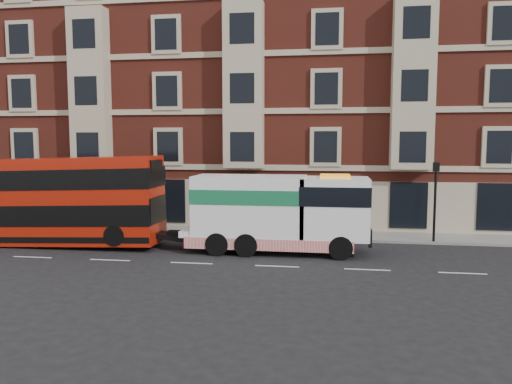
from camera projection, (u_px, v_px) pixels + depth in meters
ground at (191, 263)px, 23.14m from camera, size 120.00×120.00×0.00m
sidewalk at (225, 232)px, 30.51m from camera, size 90.00×3.00×0.15m
victorian_terrace at (252, 81)px, 36.80m from camera, size 45.00×12.00×20.40m
lamp_post_west at (122, 191)px, 29.86m from camera, size 0.35×0.15×4.35m
lamp_post_east at (435, 196)px, 27.19m from camera, size 0.35×0.15×4.35m
double_decker_bus at (54, 199)px, 26.98m from camera, size 11.69×2.68×4.73m
tow_truck at (276, 212)px, 25.24m from camera, size 9.36×2.77×3.90m
pedestrian at (92, 217)px, 30.27m from camera, size 0.76×0.66×1.76m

